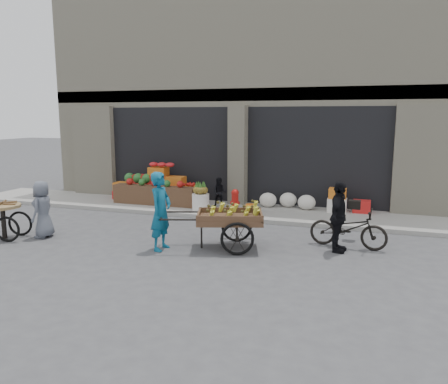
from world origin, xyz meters
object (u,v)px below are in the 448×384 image
(orange_bucket, at_px, (251,209))
(vendor_grey, at_px, (43,209))
(pineapple_bin, at_px, (201,202))
(bicycle, at_px, (348,228))
(vendor_woman, at_px, (161,211))
(seated_person, at_px, (220,192))
(cyclist, at_px, (338,217))
(banana_cart, at_px, (227,216))
(tricycle_cart, at_px, (3,216))
(fire_hydrant, at_px, (235,200))

(orange_bucket, xyz_separation_m, vendor_grey, (-4.31, -3.50, 0.43))
(pineapple_bin, height_order, bicycle, bicycle)
(vendor_woman, height_order, vendor_grey, vendor_woman)
(seated_person, relative_size, cyclist, 0.60)
(vendor_woman, bearing_deg, banana_cart, -64.71)
(vendor_woman, distance_m, vendor_grey, 3.18)
(cyclist, bearing_deg, banana_cart, 109.63)
(seated_person, relative_size, bicycle, 0.54)
(seated_person, height_order, vendor_woman, vendor_woman)
(pineapple_bin, bearing_deg, tricycle_cart, -131.46)
(banana_cart, bearing_deg, vendor_woman, -175.84)
(pineapple_bin, distance_m, vendor_grey, 4.51)
(banana_cart, height_order, tricycle_cart, banana_cart)
(bicycle, bearing_deg, cyclist, 160.57)
(fire_hydrant, distance_m, banana_cart, 3.09)
(seated_person, bearing_deg, banana_cart, -78.45)
(seated_person, xyz_separation_m, banana_cart, (1.44, -3.64, 0.16))
(vendor_grey, distance_m, cyclist, 6.99)
(vendor_woman, xyz_separation_m, tricycle_cart, (-4.01, -0.42, -0.31))
(bicycle, bearing_deg, vendor_grey, 108.89)
(pineapple_bin, height_order, fire_hydrant, fire_hydrant)
(bicycle, relative_size, cyclist, 1.10)
(pineapple_bin, height_order, tricycle_cart, tricycle_cart)
(orange_bucket, xyz_separation_m, cyclist, (2.59, -2.42, 0.51))
(vendor_woman, distance_m, bicycle, 4.21)
(pineapple_bin, relative_size, tricycle_cart, 0.36)
(fire_hydrant, height_order, banana_cart, banana_cart)
(tricycle_cart, bearing_deg, cyclist, -2.74)
(banana_cart, distance_m, bicycle, 2.73)
(vendor_woman, bearing_deg, tricycle_cart, 99.63)
(orange_bucket, height_order, vendor_grey, vendor_grey)
(orange_bucket, xyz_separation_m, banana_cart, (0.24, -2.94, 0.47))
(pineapple_bin, height_order, seated_person, seated_person)
(orange_bucket, bearing_deg, fire_hydrant, 174.29)
(vendor_grey, xyz_separation_m, bicycle, (7.10, 1.48, -0.25))
(banana_cart, relative_size, bicycle, 1.53)
(orange_bucket, bearing_deg, pineapple_bin, 176.42)
(vendor_woman, height_order, cyclist, vendor_woman)
(banana_cart, distance_m, tricycle_cart, 5.47)
(orange_bucket, bearing_deg, banana_cart, -85.38)
(banana_cart, xyz_separation_m, tricycle_cart, (-5.38, -0.97, -0.18))
(pineapple_bin, relative_size, orange_bucket, 1.62)
(tricycle_cart, bearing_deg, seated_person, 35.83)
(vendor_woman, bearing_deg, bicycle, -65.91)
(banana_cart, bearing_deg, pineapple_bin, 103.62)
(tricycle_cart, xyz_separation_m, bicycle, (7.93, 1.89, -0.11))
(vendor_grey, bearing_deg, seated_person, 135.17)
(orange_bucket, relative_size, seated_person, 0.34)
(vendor_grey, relative_size, cyclist, 0.90)
(vendor_woman, relative_size, bicycle, 1.02)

